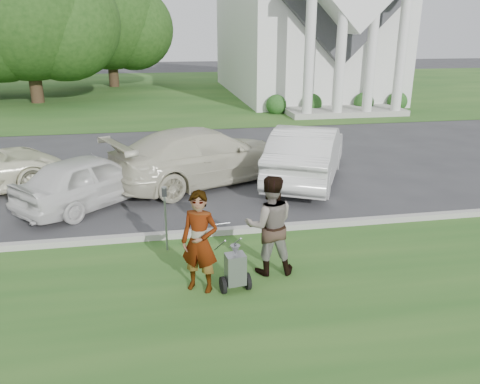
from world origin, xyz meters
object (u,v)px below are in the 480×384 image
object	(u,v)px
car_d	(307,153)
person_right	(270,226)
tree_back	(109,23)
car_c	(204,156)
tree_left	(26,14)
car_b	(92,180)
striping_cart	(235,270)
parking_meter_near	(165,211)
church	(302,3)
person_left	(200,243)

from	to	relation	value
car_d	person_right	bearing A→B (deg)	91.68
tree_back	car_d	xyz separation A→B (m)	(7.45, -25.94, -3.90)
car_c	person_right	bearing A→B (deg)	161.01
tree_left	car_b	size ratio (longest dim) A/B	2.70
striping_cart	parking_meter_near	size ratio (longest dim) A/B	0.76
church	car_b	xyz separation A→B (m)	(-11.56, -20.10, -5.27)
parking_meter_near	person_right	bearing A→B (deg)	-33.88
tree_back	car_d	bearing A→B (deg)	-73.97
person_left	striping_cart	bearing A→B (deg)	13.98
church	person_left	bearing A→B (deg)	-110.50
car_c	tree_back	bearing A→B (deg)	-15.24
person_right	car_d	world-z (taller)	person_right
tree_back	car_d	distance (m)	27.27
church	car_c	world-z (taller)	church
car_b	car_c	size ratio (longest dim) A/B	0.71
tree_back	car_c	xyz separation A→B (m)	(4.45, -25.63, -3.92)
striping_cart	person_right	xyz separation A→B (m)	(0.72, 0.54, 0.53)
car_b	tree_left	bearing A→B (deg)	-27.03
church	striping_cart	bearing A→B (deg)	-109.22
tree_left	tree_back	distance (m)	8.95
parking_meter_near	car_b	bearing A→B (deg)	120.22
tree_back	striping_cart	distance (m)	32.36
person_left	car_c	distance (m)	6.05
striping_cart	car_c	xyz separation A→B (m)	(0.12, 6.14, 0.40)
person_left	person_right	xyz separation A→B (m)	(1.30, 0.40, 0.04)
striping_cart	person_left	distance (m)	0.77
striping_cart	car_d	distance (m)	6.64
person_left	car_d	bearing A→B (deg)	84.36
striping_cart	church	bearing A→B (deg)	63.14
church	car_b	bearing A→B (deg)	-119.90
church	tree_back	xyz separation A→B (m)	(-13.01, 6.87, -1.21)
parking_meter_near	car_c	world-z (taller)	car_c
church	tree_back	distance (m)	14.77
car_b	car_c	distance (m)	3.29
person_left	car_c	bearing A→B (deg)	110.69
person_left	car_d	world-z (taller)	person_left
tree_left	car_b	bearing A→B (deg)	-73.96
church	striping_cart	distance (m)	26.95
car_c	car_d	distance (m)	3.02
car_d	person_left	bearing A→B (deg)	83.06
person_right	car_b	distance (m)	5.59
tree_back	person_right	size ratio (longest dim) A/B	5.16
tree_left	car_d	distance (m)	21.71
church	person_right	xyz separation A→B (m)	(-7.96, -24.37, -5.01)
church	tree_back	size ratio (longest dim) A/B	2.51
tree_back	parking_meter_near	distance (m)	30.43
church	tree_back	world-z (taller)	church
tree_back	parking_meter_near	bearing A→B (deg)	-83.87
car_b	car_d	distance (m)	6.09
tree_left	tree_back	size ratio (longest dim) A/B	1.11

